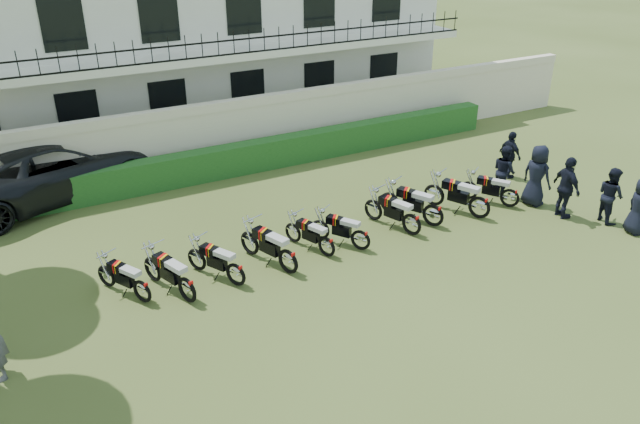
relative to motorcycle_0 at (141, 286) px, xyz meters
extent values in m
plane|color=#3F4C1E|center=(4.86, -1.09, -0.44)|extent=(100.00, 100.00, 0.00)
cube|color=beige|center=(4.86, 6.91, 0.56)|extent=(30.00, 0.30, 2.00)
cube|color=beige|center=(4.86, 6.91, 1.71)|extent=(30.00, 0.35, 0.30)
cube|color=#1A4719|center=(5.86, 6.11, 0.06)|extent=(18.00, 0.60, 1.00)
cube|color=white|center=(4.86, 12.91, 3.06)|extent=(20.00, 8.00, 7.00)
cube|color=white|center=(4.86, 8.21, 3.06)|extent=(20.00, 1.40, 0.25)
cube|color=black|center=(4.86, 7.56, 3.66)|extent=(20.00, 0.05, 0.05)
cube|color=black|center=(4.86, 7.56, 3.21)|extent=(20.00, 0.05, 0.05)
cube|color=black|center=(0.36, 8.93, 1.16)|extent=(1.30, 0.12, 2.20)
cube|color=black|center=(0.36, 8.93, 4.66)|extent=(1.30, 0.12, 2.20)
cube|color=black|center=(3.36, 8.93, 1.16)|extent=(1.30, 0.12, 2.20)
cube|color=black|center=(3.36, 8.93, 4.66)|extent=(1.30, 0.12, 2.20)
cube|color=black|center=(6.36, 8.93, 1.16)|extent=(1.30, 0.12, 2.20)
cube|color=black|center=(6.36, 8.93, 4.66)|extent=(1.30, 0.12, 2.20)
cube|color=black|center=(9.36, 8.93, 1.16)|extent=(1.30, 0.12, 2.20)
cube|color=black|center=(12.36, 8.93, 1.16)|extent=(1.30, 0.12, 2.20)
torus|color=black|center=(0.28, -0.52, -0.16)|extent=(0.34, 0.53, 0.56)
torus|color=black|center=(-0.29, 0.53, -0.16)|extent=(0.34, 0.53, 0.56)
cube|color=black|center=(0.02, -0.04, -0.03)|extent=(0.39, 0.52, 0.28)
cube|color=black|center=(-0.08, 0.15, 0.22)|extent=(0.41, 0.48, 0.20)
cube|color=#B90C0B|center=(-0.08, 0.15, 0.23)|extent=(0.22, 0.23, 0.21)
cube|color=#F0AE0C|center=(-0.05, 0.10, 0.23)|extent=(0.20, 0.22, 0.21)
cube|color=#B2B2B2|center=(0.14, -0.26, 0.26)|extent=(0.43, 0.55, 0.11)
cylinder|color=silver|center=(-0.22, 0.41, 0.50)|extent=(0.50, 0.29, 0.03)
torus|color=black|center=(1.11, -1.10, -0.13)|extent=(0.29, 0.62, 0.62)
torus|color=black|center=(0.67, 0.15, -0.13)|extent=(0.29, 0.62, 0.62)
cube|color=black|center=(0.91, -0.52, 0.02)|extent=(0.36, 0.59, 0.31)
cube|color=black|center=(0.83, -0.30, 0.30)|extent=(0.40, 0.52, 0.23)
cube|color=#B90C0B|center=(0.83, -0.30, 0.31)|extent=(0.27, 0.24, 0.24)
cube|color=#F0AE0C|center=(0.85, -0.36, 0.31)|extent=(0.25, 0.21, 0.24)
cube|color=#B2B2B2|center=(1.00, -0.78, 0.34)|extent=(0.42, 0.61, 0.12)
cylinder|color=silver|center=(0.72, 0.01, 0.60)|extent=(0.59, 0.23, 0.03)
torus|color=black|center=(2.39, -0.91, -0.15)|extent=(0.35, 0.56, 0.58)
torus|color=black|center=(1.82, 0.20, -0.15)|extent=(0.35, 0.56, 0.58)
cube|color=black|center=(2.13, -0.40, -0.01)|extent=(0.40, 0.55, 0.29)
cube|color=black|center=(2.03, -0.20, 0.25)|extent=(0.42, 0.50, 0.21)
cube|color=#B90C0B|center=(2.03, -0.20, 0.26)|extent=(0.23, 0.24, 0.22)
cube|color=#F0AE0C|center=(2.05, -0.25, 0.26)|extent=(0.21, 0.22, 0.22)
cube|color=#B2B2B2|center=(2.25, -0.63, 0.29)|extent=(0.45, 0.57, 0.11)
cylinder|color=silver|center=(1.88, 0.07, 0.54)|extent=(0.52, 0.29, 0.03)
torus|color=black|center=(3.65, -1.10, -0.12)|extent=(0.30, 0.64, 0.64)
torus|color=black|center=(3.19, 0.19, -0.12)|extent=(0.30, 0.64, 0.64)
cube|color=black|center=(3.44, -0.50, 0.03)|extent=(0.37, 0.61, 0.32)
cube|color=black|center=(3.36, -0.28, 0.32)|extent=(0.42, 0.54, 0.23)
cube|color=#B90C0B|center=(3.36, -0.28, 0.33)|extent=(0.27, 0.25, 0.24)
cube|color=#F0AE0C|center=(3.38, -0.34, 0.33)|extent=(0.25, 0.22, 0.24)
cube|color=#B2B2B2|center=(3.54, -0.77, 0.36)|extent=(0.43, 0.63, 0.13)
cylinder|color=silver|center=(3.25, 0.04, 0.64)|extent=(0.61, 0.24, 0.03)
torus|color=black|center=(4.85, -0.73, -0.17)|extent=(0.27, 0.54, 0.55)
torus|color=black|center=(4.44, 0.37, -0.17)|extent=(0.27, 0.54, 0.55)
cube|color=black|center=(4.66, -0.22, -0.04)|extent=(0.33, 0.52, 0.27)
cube|color=black|center=(4.59, -0.03, 0.21)|extent=(0.36, 0.46, 0.20)
cube|color=#B90C0B|center=(4.59, -0.03, 0.21)|extent=(0.23, 0.21, 0.21)
cube|color=#F0AE0C|center=(4.61, -0.08, 0.21)|extent=(0.21, 0.19, 0.21)
cube|color=#B2B2B2|center=(4.75, -0.45, 0.24)|extent=(0.38, 0.54, 0.11)
cylinder|color=silver|center=(4.49, 0.24, 0.47)|extent=(0.51, 0.22, 0.03)
torus|color=black|center=(5.90, -0.82, -0.16)|extent=(0.37, 0.52, 0.56)
torus|color=black|center=(5.26, 0.20, -0.16)|extent=(0.37, 0.52, 0.56)
cube|color=black|center=(5.60, -0.35, -0.03)|extent=(0.41, 0.52, 0.28)
cube|color=black|center=(5.49, -0.17, 0.22)|extent=(0.42, 0.48, 0.20)
cube|color=#B90C0B|center=(5.49, -0.17, 0.23)|extent=(0.21, 0.24, 0.21)
cube|color=#F0AE0C|center=(5.52, -0.22, 0.23)|extent=(0.19, 0.22, 0.21)
cube|color=#B2B2B2|center=(5.74, -0.56, 0.26)|extent=(0.46, 0.55, 0.11)
cylinder|color=silver|center=(5.34, 0.08, 0.50)|extent=(0.48, 0.32, 0.03)
torus|color=black|center=(7.44, -0.90, -0.13)|extent=(0.28, 0.62, 0.62)
torus|color=black|center=(7.02, 0.36, -0.13)|extent=(0.28, 0.62, 0.62)
cube|color=black|center=(7.24, -0.32, 0.02)|extent=(0.35, 0.59, 0.31)
cube|color=black|center=(7.17, -0.10, 0.29)|extent=(0.40, 0.52, 0.22)
cube|color=#B90C0B|center=(7.17, -0.10, 0.30)|extent=(0.27, 0.23, 0.23)
cube|color=#F0AE0C|center=(7.19, -0.16, 0.30)|extent=(0.25, 0.21, 0.23)
cube|color=#B2B2B2|center=(7.33, -0.58, 0.33)|extent=(0.41, 0.61, 0.12)
cylinder|color=silver|center=(7.07, 0.21, 0.60)|extent=(0.59, 0.22, 0.03)
torus|color=black|center=(8.35, -0.77, -0.12)|extent=(0.36, 0.63, 0.65)
torus|color=black|center=(7.76, 0.49, -0.12)|extent=(0.36, 0.63, 0.65)
cube|color=black|center=(8.08, -0.19, 0.04)|extent=(0.42, 0.61, 0.32)
cube|color=black|center=(7.98, 0.03, 0.33)|extent=(0.46, 0.55, 0.24)
cube|color=#B90C0B|center=(7.98, 0.03, 0.34)|extent=(0.26, 0.26, 0.25)
cube|color=#F0AE0C|center=(8.00, -0.02, 0.34)|extent=(0.24, 0.24, 0.25)
cube|color=#B2B2B2|center=(8.20, -0.45, 0.37)|extent=(0.48, 0.64, 0.13)
cylinder|color=silver|center=(7.83, 0.34, 0.65)|extent=(0.59, 0.30, 0.03)
torus|color=black|center=(9.82, -1.02, -0.11)|extent=(0.37, 0.65, 0.67)
torus|color=black|center=(9.22, 0.27, -0.11)|extent=(0.37, 0.65, 0.67)
cube|color=black|center=(9.55, -0.42, 0.05)|extent=(0.43, 0.63, 0.33)
cube|color=black|center=(9.44, -0.19, 0.35)|extent=(0.47, 0.57, 0.24)
cube|color=#B90C0B|center=(9.44, -0.19, 0.36)|extent=(0.27, 0.27, 0.25)
cube|color=#F0AE0C|center=(9.47, -0.25, 0.36)|extent=(0.25, 0.25, 0.25)
cube|color=#B2B2B2|center=(9.67, -0.69, 0.39)|extent=(0.49, 0.66, 0.13)
cylinder|color=silver|center=(9.29, 0.13, 0.68)|extent=(0.61, 0.31, 0.03)
torus|color=black|center=(11.17, -0.74, -0.16)|extent=(0.39, 0.53, 0.58)
torus|color=black|center=(10.49, 0.28, -0.16)|extent=(0.39, 0.53, 0.58)
cube|color=black|center=(10.86, -0.27, -0.01)|extent=(0.43, 0.53, 0.28)
cube|color=black|center=(10.74, -0.09, 0.24)|extent=(0.44, 0.49, 0.21)
cube|color=#B90C0B|center=(10.74, -0.09, 0.25)|extent=(0.21, 0.25, 0.22)
cube|color=#F0AE0C|center=(10.77, -0.14, 0.25)|extent=(0.19, 0.23, 0.22)
cube|color=#B2B2B2|center=(11.00, -0.48, 0.28)|extent=(0.48, 0.56, 0.11)
cylinder|color=silver|center=(10.57, 0.16, 0.52)|extent=(0.49, 0.34, 0.03)
imported|color=black|center=(-0.93, 7.14, 0.46)|extent=(7.12, 4.94, 1.81)
imported|color=black|center=(12.71, -3.06, 0.36)|extent=(0.71, 0.89, 1.59)
imported|color=black|center=(12.63, -2.20, 0.37)|extent=(0.78, 0.91, 1.62)
imported|color=black|center=(11.73, -1.43, 0.47)|extent=(0.65, 1.14, 1.83)
imported|color=black|center=(11.63, -0.39, 0.49)|extent=(0.73, 1.00, 1.86)
imported|color=black|center=(11.29, 0.57, 0.36)|extent=(0.73, 0.87, 1.61)
imported|color=black|center=(12.43, 1.51, 0.35)|extent=(0.41, 0.94, 1.58)
camera|label=1|loc=(-2.12, -12.25, 7.64)|focal=35.00mm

